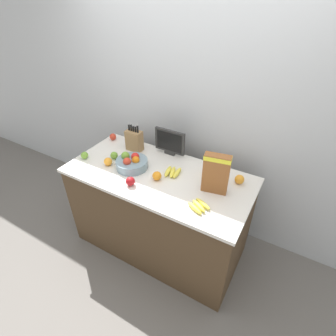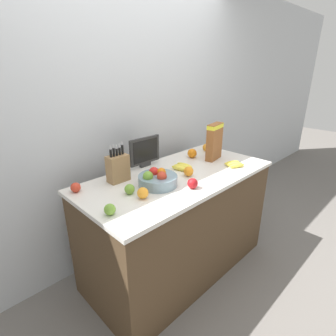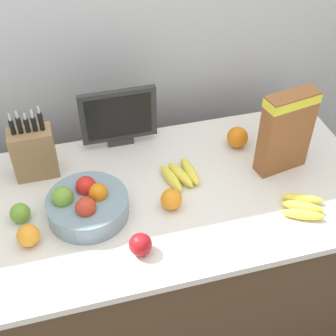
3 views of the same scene
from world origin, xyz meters
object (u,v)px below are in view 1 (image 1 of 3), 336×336
(apple_rear, at_px, (84,155))
(apple_leftmost, at_px, (130,181))
(orange_front_center, at_px, (239,179))
(cereal_box, at_px, (216,172))
(banana_bunch_left, at_px, (173,172))
(knife_block, at_px, (134,140))
(orange_back_center, at_px, (108,162))
(fruit_bowl, at_px, (132,163))
(small_monitor, at_px, (170,142))
(orange_front_left, at_px, (157,176))
(apple_by_knife_block, at_px, (114,155))
(apple_middle, at_px, (113,137))
(orange_mid_right, at_px, (209,172))
(banana_bunch_right, at_px, (199,206))

(apple_rear, relative_size, apple_leftmost, 0.90)
(orange_front_center, bearing_deg, cereal_box, -126.54)
(banana_bunch_left, bearing_deg, cereal_box, -4.69)
(knife_block, xyz_separation_m, banana_bunch_left, (0.53, -0.17, -0.09))
(cereal_box, bearing_deg, knife_block, 156.74)
(apple_leftmost, height_order, orange_back_center, same)
(cereal_box, height_order, fruit_bowl, cereal_box)
(small_monitor, height_order, banana_bunch_left, small_monitor)
(apple_leftmost, distance_m, orange_front_left, 0.23)
(cereal_box, relative_size, orange_front_center, 4.26)
(apple_by_knife_block, bearing_deg, knife_block, 72.81)
(orange_front_center, bearing_deg, banana_bunch_left, -163.25)
(orange_front_left, bearing_deg, knife_block, 145.64)
(apple_middle, height_order, orange_mid_right, orange_mid_right)
(apple_by_knife_block, height_order, orange_front_left, orange_front_left)
(orange_back_center, bearing_deg, knife_block, 82.18)
(cereal_box, relative_size, apple_by_knife_block, 4.74)
(knife_block, distance_m, banana_bunch_right, 1.01)
(small_monitor, distance_m, orange_mid_right, 0.49)
(orange_front_left, bearing_deg, cereal_box, 12.46)
(small_monitor, distance_m, banana_bunch_right, 0.79)
(banana_bunch_right, relative_size, apple_rear, 2.68)
(apple_middle, xyz_separation_m, orange_back_center, (0.27, -0.40, 0.00))
(banana_bunch_left, relative_size, orange_front_left, 2.35)
(small_monitor, xyz_separation_m, apple_leftmost, (-0.04, -0.58, -0.10))
(fruit_bowl, height_order, apple_middle, fruit_bowl)
(cereal_box, bearing_deg, apple_rear, 176.84)
(banana_bunch_right, height_order, apple_leftmost, apple_leftmost)
(apple_rear, xyz_separation_m, apple_leftmost, (0.62, -0.11, 0.00))
(knife_block, bearing_deg, apple_leftmost, -57.81)
(knife_block, relative_size, apple_rear, 4.41)
(orange_front_center, bearing_deg, orange_back_center, -163.17)
(banana_bunch_right, xyz_separation_m, apple_leftmost, (-0.60, -0.03, 0.02))
(apple_middle, bearing_deg, knife_block, -8.84)
(fruit_bowl, distance_m, orange_front_left, 0.30)
(banana_bunch_right, distance_m, apple_rear, 1.22)
(orange_front_left, bearing_deg, small_monitor, 104.84)
(apple_by_knife_block, height_order, orange_front_center, orange_front_center)
(apple_leftmost, bearing_deg, small_monitor, 85.79)
(knife_block, distance_m, orange_back_center, 0.36)
(banana_bunch_left, height_order, banana_bunch_right, banana_bunch_left)
(fruit_bowl, relative_size, apple_leftmost, 3.74)
(apple_by_knife_block, relative_size, orange_front_left, 0.91)
(apple_middle, relative_size, orange_front_center, 0.88)
(cereal_box, distance_m, orange_front_left, 0.50)
(apple_rear, xyz_separation_m, orange_front_center, (1.39, 0.36, 0.00))
(fruit_bowl, distance_m, banana_bunch_right, 0.77)
(knife_block, relative_size, orange_front_center, 3.87)
(small_monitor, xyz_separation_m, apple_middle, (-0.67, -0.05, -0.10))
(apple_middle, bearing_deg, apple_leftmost, -40.34)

